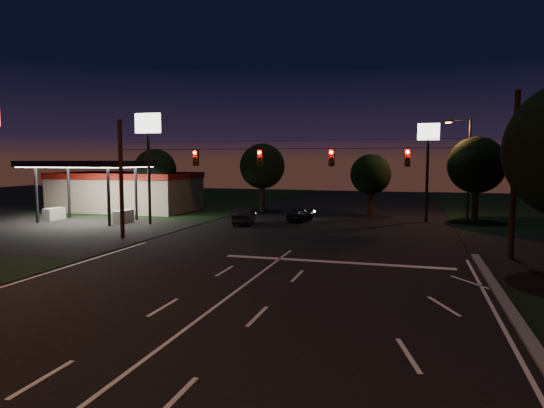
% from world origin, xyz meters
% --- Properties ---
extents(ground, '(140.00, 140.00, 0.00)m').
position_xyz_m(ground, '(0.00, 0.00, 0.00)').
color(ground, black).
rests_on(ground, ground).
extents(cross_street_left, '(20.00, 16.00, 0.02)m').
position_xyz_m(cross_street_left, '(-20.00, 16.00, 0.00)').
color(cross_street_left, black).
rests_on(cross_street_left, ground).
extents(stop_bar, '(12.00, 0.50, 0.01)m').
position_xyz_m(stop_bar, '(3.00, 11.50, 0.01)').
color(stop_bar, silver).
rests_on(stop_bar, ground).
extents(utility_pole_right, '(0.30, 0.30, 9.00)m').
position_xyz_m(utility_pole_right, '(12.00, 15.00, 0.00)').
color(utility_pole_right, black).
rests_on(utility_pole_right, ground).
extents(utility_pole_left, '(0.28, 0.28, 8.00)m').
position_xyz_m(utility_pole_left, '(-12.00, 15.00, 0.00)').
color(utility_pole_left, black).
rests_on(utility_pole_left, ground).
extents(signal_span, '(24.00, 0.40, 1.56)m').
position_xyz_m(signal_span, '(-0.00, 14.96, 5.50)').
color(signal_span, black).
rests_on(signal_span, ground).
extents(gas_station, '(14.20, 16.10, 5.25)m').
position_xyz_m(gas_station, '(-21.86, 30.39, 2.38)').
color(gas_station, gray).
rests_on(gas_station, ground).
extents(pole_sign_left_near, '(2.20, 0.30, 9.10)m').
position_xyz_m(pole_sign_left_near, '(-14.00, 22.00, 6.98)').
color(pole_sign_left_near, black).
rests_on(pole_sign_left_near, ground).
extents(pole_sign_right, '(1.80, 0.30, 8.40)m').
position_xyz_m(pole_sign_right, '(8.00, 30.00, 6.24)').
color(pole_sign_right, black).
rests_on(pole_sign_right, ground).
extents(street_light_right_far, '(2.20, 0.35, 9.00)m').
position_xyz_m(street_light_right_far, '(11.24, 32.00, 5.24)').
color(street_light_right_far, black).
rests_on(street_light_right_far, ground).
extents(tree_far_a, '(4.20, 4.20, 6.42)m').
position_xyz_m(tree_far_a, '(-17.98, 30.12, 4.26)').
color(tree_far_a, black).
rests_on(tree_far_a, ground).
extents(tree_far_b, '(4.60, 4.60, 6.98)m').
position_xyz_m(tree_far_b, '(-7.98, 34.13, 4.61)').
color(tree_far_b, black).
rests_on(tree_far_b, ground).
extents(tree_far_c, '(3.80, 3.80, 5.86)m').
position_xyz_m(tree_far_c, '(3.02, 33.10, 3.90)').
color(tree_far_c, black).
rests_on(tree_far_c, ground).
extents(tree_far_d, '(4.80, 4.80, 7.30)m').
position_xyz_m(tree_far_d, '(12.02, 31.13, 4.83)').
color(tree_far_d, black).
rests_on(tree_far_d, ground).
extents(car_oncoming_a, '(1.95, 3.75, 1.22)m').
position_xyz_m(car_oncoming_a, '(-2.52, 27.47, 0.61)').
color(car_oncoming_a, black).
rests_on(car_oncoming_a, ground).
extents(car_oncoming_b, '(2.11, 4.20, 1.32)m').
position_xyz_m(car_oncoming_b, '(-6.55, 24.30, 0.66)').
color(car_oncoming_b, black).
rests_on(car_oncoming_b, ground).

